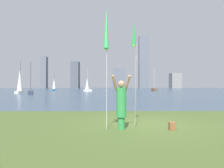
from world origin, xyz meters
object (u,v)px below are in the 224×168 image
(sailboat_5, at_px, (31,92))
(kite_flag_right, at_px, (134,37))
(sailboat_2, at_px, (54,85))
(person, at_px, (121,103))
(bag, at_px, (172,126))
(sailboat_1, at_px, (20,83))
(kite_flag_left, at_px, (106,30))
(sailboat_4, at_px, (87,86))
(sailboat_3, at_px, (154,89))

(sailboat_5, bearing_deg, kite_flag_right, -63.55)
(kite_flag_right, relative_size, sailboat_2, 0.80)
(person, height_order, kite_flag_right, kite_flag_right)
(person, xyz_separation_m, bag, (1.72, -0.14, -0.79))
(sailboat_5, bearing_deg, sailboat_2, 93.53)
(kite_flag_right, xyz_separation_m, sailboat_1, (-17.36, 31.85, -1.31))
(kite_flag_left, xyz_separation_m, sailboat_4, (-5.38, 44.91, -1.87))
(person, bearing_deg, kite_flag_left, -145.86)
(kite_flag_left, bearing_deg, bag, 8.08)
(sailboat_1, bearing_deg, sailboat_2, 83.54)
(person, bearing_deg, sailboat_3, 69.38)
(kite_flag_right, relative_size, sailboat_5, 0.71)
(sailboat_5, bearing_deg, sailboat_3, 41.68)
(kite_flag_right, relative_size, sailboat_4, 0.73)
(sailboat_1, height_order, sailboat_4, sailboat_1)
(person, xyz_separation_m, sailboat_3, (11.45, 51.59, -0.53))
(sailboat_4, bearing_deg, bag, -80.32)
(bag, bearing_deg, sailboat_3, 79.36)
(sailboat_4, bearing_deg, person, -82.46)
(kite_flag_right, xyz_separation_m, sailboat_3, (10.94, 51.00, -2.92))
(sailboat_1, bearing_deg, kite_flag_left, -63.58)
(bag, distance_m, sailboat_3, 52.64)
(person, relative_size, sailboat_3, 0.30)
(bag, distance_m, sailboat_1, 37.56)
(person, distance_m, sailboat_4, 44.84)
(sailboat_3, xyz_separation_m, sailboat_4, (-17.33, -7.15, 1.05))
(person, relative_size, sailboat_4, 0.35)
(sailboat_1, relative_size, sailboat_4, 1.10)
(kite_flag_right, xyz_separation_m, sailboat_2, (-15.46, 48.63, -1.72))
(kite_flag_right, xyz_separation_m, sailboat_4, (-6.39, 43.85, -1.87))
(bag, distance_m, sailboat_5, 33.15)
(kite_flag_left, height_order, bag, kite_flag_left)
(sailboat_1, relative_size, sailboat_2, 1.21)
(bag, relative_size, sailboat_5, 0.05)
(bag, bearing_deg, kite_flag_right, 148.69)
(person, height_order, sailboat_1, sailboat_1)
(sailboat_3, distance_m, sailboat_4, 18.77)
(sailboat_1, bearing_deg, sailboat_5, -46.05)
(bag, relative_size, sailboat_4, 0.05)
(bag, height_order, sailboat_3, sailboat_3)
(sailboat_2, height_order, sailboat_5, sailboat_5)
(bag, xyz_separation_m, sailboat_2, (-16.68, 49.37, 1.46))
(sailboat_1, distance_m, sailboat_5, 4.81)
(sailboat_3, relative_size, sailboat_5, 1.13)
(sailboat_2, bearing_deg, bag, -71.33)
(sailboat_1, xyz_separation_m, sailboat_2, (1.90, 16.78, -0.41))
(kite_flag_right, height_order, sailboat_4, sailboat_4)
(kite_flag_left, relative_size, sailboat_5, 0.75)
(kite_flag_right, bearing_deg, sailboat_3, 77.89)
(sailboat_1, distance_m, sailboat_2, 16.89)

